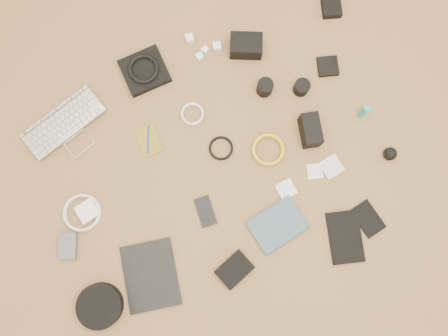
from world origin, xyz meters
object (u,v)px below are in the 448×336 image
object	(u,v)px
paperback	(288,242)
headphone_case	(100,306)
dslr_camera	(246,46)
tablet	(151,275)
laptop	(71,132)
phone	(205,211)

from	to	relation	value
paperback	headphone_case	bearing A→B (deg)	75.64
dslr_camera	tablet	distance (m)	1.01
laptop	dslr_camera	bearing A→B (deg)	-12.33
laptop	paperback	xyz separation A→B (m)	(0.68, -0.72, -0.00)
laptop	tablet	bearing A→B (deg)	-98.57
laptop	tablet	distance (m)	0.67
dslr_camera	tablet	world-z (taller)	dslr_camera
laptop	dslr_camera	size ratio (longest dim) A/B	2.57
headphone_case	paperback	distance (m)	0.77
tablet	phone	xyz separation A→B (m)	(0.29, 0.16, -0.00)
tablet	headphone_case	bearing A→B (deg)	-160.94
laptop	phone	world-z (taller)	laptop
dslr_camera	phone	size ratio (longest dim) A/B	1.11
laptop	tablet	xyz separation A→B (m)	(0.12, -0.66, -0.01)
laptop	dslr_camera	xyz separation A→B (m)	(0.80, 0.10, 0.02)
dslr_camera	phone	xyz separation A→B (m)	(-0.39, -0.59, -0.03)
dslr_camera	headphone_case	world-z (taller)	dslr_camera
tablet	laptop	bearing A→B (deg)	108.98
tablet	paperback	xyz separation A→B (m)	(0.56, -0.06, 0.00)
laptop	headphone_case	world-z (taller)	headphone_case
laptop	paperback	distance (m)	0.99
headphone_case	phone	bearing A→B (deg)	22.00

